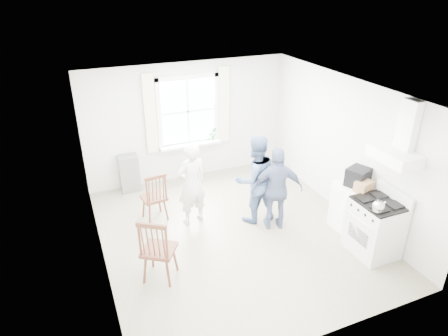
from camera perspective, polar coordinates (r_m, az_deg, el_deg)
room_shell at (r=6.61m, az=1.57°, el=-0.07°), size 4.62×5.12×2.64m
window_assembly at (r=8.68m, az=-5.11°, el=7.46°), size 1.88×0.24×1.70m
range_hood at (r=6.51m, az=23.71°, el=2.98°), size 0.45×0.76×0.94m
shelf_unit at (r=8.69m, az=-13.39°, el=-0.74°), size 0.40×0.30×0.80m
gas_stove at (r=7.03m, az=20.73°, el=-7.87°), size 0.68×0.76×1.12m
kettle at (r=6.49m, az=21.21°, el=-5.13°), size 0.19×0.19×0.27m
low_cabinet at (r=7.52m, az=17.57°, el=-5.33°), size 0.50×0.55×0.90m
stereo_stack at (r=7.23m, az=18.59°, el=-1.23°), size 0.45×0.43×0.32m
cardboard_box at (r=7.09m, az=19.33°, el=-2.51°), size 0.34×0.28×0.19m
windsor_chair_a at (r=7.40m, az=-9.78°, el=-3.51°), size 0.48×0.47×0.99m
windsor_chair_b at (r=5.95m, az=-9.78°, el=-10.82°), size 0.64×0.64×1.11m
person_left at (r=7.23m, az=-4.66°, el=-2.29°), size 0.68×0.68×1.58m
person_mid at (r=7.27m, az=4.45°, el=-1.62°), size 0.84×0.84×1.69m
person_right at (r=7.11m, az=7.58°, el=-3.05°), size 1.17×1.17×1.56m
potted_plant at (r=8.92m, az=-1.57°, el=4.93°), size 0.18×0.18×0.30m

